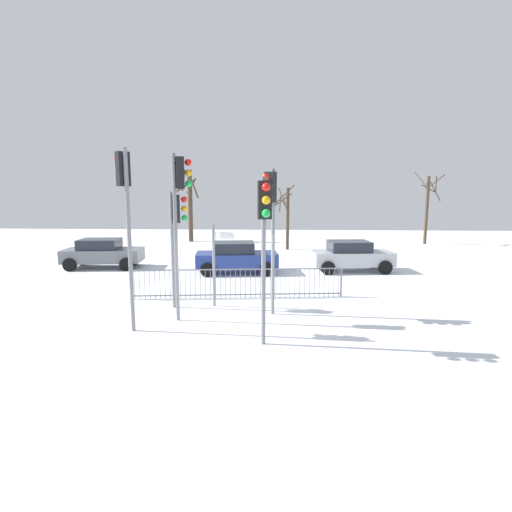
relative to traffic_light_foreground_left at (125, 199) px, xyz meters
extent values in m
plane|color=white|center=(2.69, 0.48, -3.62)|extent=(60.00, 60.00, 0.00)
cylinder|color=slate|center=(0.10, -0.10, -1.14)|extent=(0.11, 0.11, 4.96)
cube|color=black|center=(-0.02, 0.02, 0.78)|extent=(0.38, 0.38, 0.90)
sphere|color=red|center=(-0.20, 0.19, 1.08)|extent=(0.20, 0.20, 0.20)
sphere|color=orange|center=(-0.20, 0.19, 0.78)|extent=(0.20, 0.20, 0.20)
sphere|color=green|center=(-0.20, 0.19, 0.48)|extent=(0.20, 0.20, 0.20)
cylinder|color=slate|center=(0.66, 2.26, -1.71)|extent=(0.11, 0.11, 3.82)
cube|color=black|center=(0.82, 2.30, -0.35)|extent=(0.29, 0.36, 0.90)
sphere|color=red|center=(1.06, 2.36, -0.05)|extent=(0.20, 0.20, 0.20)
sphere|color=orange|center=(1.06, 2.36, -0.35)|extent=(0.20, 0.20, 0.20)
sphere|color=green|center=(1.06, 2.36, -0.65)|extent=(0.20, 0.20, 0.20)
cylinder|color=slate|center=(3.73, -0.92, -1.54)|extent=(0.11, 0.11, 4.17)
cube|color=black|center=(3.76, -1.08, 0.00)|extent=(0.35, 0.27, 0.90)
sphere|color=red|center=(3.80, -1.33, 0.30)|extent=(0.20, 0.20, 0.20)
sphere|color=orange|center=(3.80, -1.33, 0.00)|extent=(0.20, 0.20, 0.20)
sphere|color=green|center=(3.80, -1.33, -0.30)|extent=(0.20, 0.20, 0.20)
cylinder|color=slate|center=(3.94, 1.67, -1.37)|extent=(0.11, 0.11, 4.50)
cube|color=black|center=(3.85, 1.53, 0.33)|extent=(0.39, 0.36, 0.90)
sphere|color=red|center=(3.72, 1.32, 0.63)|extent=(0.20, 0.20, 0.20)
sphere|color=orange|center=(3.72, 1.32, 0.33)|extent=(0.20, 0.20, 0.20)
sphere|color=green|center=(3.72, 1.32, 0.03)|extent=(0.20, 0.20, 0.20)
cylinder|color=slate|center=(1.12, 0.89, -1.17)|extent=(0.11, 0.11, 4.90)
cube|color=black|center=(1.27, 0.96, 0.72)|extent=(0.32, 0.38, 0.90)
sphere|color=red|center=(1.50, 1.05, 1.02)|extent=(0.20, 0.20, 0.20)
sphere|color=orange|center=(1.50, 1.05, 0.72)|extent=(0.20, 0.20, 0.20)
sphere|color=green|center=(1.50, 1.05, 0.42)|extent=(0.20, 0.20, 0.20)
cylinder|color=slate|center=(1.97, 2.48, -2.24)|extent=(0.09, 0.09, 2.76)
cube|color=white|center=(2.34, 2.35, -1.21)|extent=(0.67, 0.26, 0.22)
cube|color=slate|center=(2.67, 3.60, -2.57)|extent=(7.54, 0.82, 0.04)
cube|color=slate|center=(2.67, 3.60, -3.50)|extent=(7.54, 0.82, 0.04)
cylinder|color=slate|center=(-1.01, 3.21, -3.10)|extent=(0.02, 0.02, 1.05)
cylinder|color=slate|center=(-0.83, 3.23, -3.10)|extent=(0.02, 0.02, 1.05)
cylinder|color=slate|center=(-0.65, 3.25, -3.10)|extent=(0.02, 0.02, 1.05)
cylinder|color=slate|center=(-0.47, 3.27, -3.10)|extent=(0.02, 0.02, 1.05)
cylinder|color=slate|center=(-0.29, 3.29, -3.10)|extent=(0.02, 0.02, 1.05)
cylinder|color=slate|center=(-0.11, 3.31, -3.10)|extent=(0.02, 0.02, 1.05)
cylinder|color=slate|center=(0.07, 3.33, -3.10)|extent=(0.02, 0.02, 1.05)
cylinder|color=slate|center=(0.25, 3.34, -3.10)|extent=(0.02, 0.02, 1.05)
cylinder|color=slate|center=(0.43, 3.36, -3.10)|extent=(0.02, 0.02, 1.05)
cylinder|color=slate|center=(0.61, 3.38, -3.10)|extent=(0.02, 0.02, 1.05)
cylinder|color=slate|center=(0.79, 3.40, -3.10)|extent=(0.02, 0.02, 1.05)
cylinder|color=slate|center=(0.97, 3.42, -3.10)|extent=(0.02, 0.02, 1.05)
cylinder|color=slate|center=(1.15, 3.44, -3.10)|extent=(0.02, 0.02, 1.05)
cylinder|color=slate|center=(1.32, 3.46, -3.10)|extent=(0.02, 0.02, 1.05)
cylinder|color=slate|center=(1.50, 3.47, -3.10)|extent=(0.02, 0.02, 1.05)
cylinder|color=slate|center=(1.68, 3.49, -3.10)|extent=(0.02, 0.02, 1.05)
cylinder|color=slate|center=(1.86, 3.51, -3.10)|extent=(0.02, 0.02, 1.05)
cylinder|color=slate|center=(2.04, 3.53, -3.10)|extent=(0.02, 0.02, 1.05)
cylinder|color=slate|center=(2.22, 3.55, -3.10)|extent=(0.02, 0.02, 1.05)
cylinder|color=slate|center=(2.40, 3.57, -3.10)|extent=(0.02, 0.02, 1.05)
cylinder|color=slate|center=(2.58, 3.59, -3.10)|extent=(0.02, 0.02, 1.05)
cylinder|color=slate|center=(2.76, 3.60, -3.10)|extent=(0.02, 0.02, 1.05)
cylinder|color=slate|center=(2.94, 3.62, -3.10)|extent=(0.02, 0.02, 1.05)
cylinder|color=slate|center=(3.12, 3.64, -3.10)|extent=(0.02, 0.02, 1.05)
cylinder|color=slate|center=(3.30, 3.66, -3.10)|extent=(0.02, 0.02, 1.05)
cylinder|color=slate|center=(3.48, 3.68, -3.10)|extent=(0.02, 0.02, 1.05)
cylinder|color=slate|center=(3.66, 3.70, -3.10)|extent=(0.02, 0.02, 1.05)
cylinder|color=slate|center=(3.83, 3.72, -3.10)|extent=(0.02, 0.02, 1.05)
cylinder|color=slate|center=(4.01, 3.74, -3.10)|extent=(0.02, 0.02, 1.05)
cylinder|color=slate|center=(4.19, 3.75, -3.10)|extent=(0.02, 0.02, 1.05)
cylinder|color=slate|center=(4.37, 3.77, -3.10)|extent=(0.02, 0.02, 1.05)
cylinder|color=slate|center=(4.55, 3.79, -3.10)|extent=(0.02, 0.02, 1.05)
cylinder|color=slate|center=(4.73, 3.81, -3.10)|extent=(0.02, 0.02, 1.05)
cylinder|color=slate|center=(4.91, 3.83, -3.10)|extent=(0.02, 0.02, 1.05)
cylinder|color=slate|center=(5.09, 3.85, -3.10)|extent=(0.02, 0.02, 1.05)
cylinder|color=slate|center=(5.27, 3.87, -3.10)|extent=(0.02, 0.02, 1.05)
cylinder|color=slate|center=(5.45, 3.88, -3.10)|extent=(0.02, 0.02, 1.05)
cylinder|color=slate|center=(5.63, 3.90, -3.10)|extent=(0.02, 0.02, 1.05)
cylinder|color=slate|center=(5.81, 3.92, -3.10)|extent=(0.02, 0.02, 1.05)
cylinder|color=slate|center=(5.99, 3.94, -3.10)|extent=(0.02, 0.02, 1.05)
cylinder|color=slate|center=(6.17, 3.96, -3.10)|extent=(0.02, 0.02, 1.05)
cylinder|color=slate|center=(6.35, 3.98, -3.10)|extent=(0.02, 0.02, 1.05)
cylinder|color=slate|center=(-1.10, 3.20, -3.10)|extent=(0.06, 0.06, 1.05)
cylinder|color=slate|center=(6.44, 3.99, -3.10)|extent=(0.06, 0.06, 1.05)
cube|color=#B2B5BA|center=(7.71, 8.94, -2.98)|extent=(3.95, 2.08, 0.65)
cube|color=#1E232D|center=(7.56, 8.92, -2.43)|extent=(2.04, 1.69, 0.55)
cylinder|color=black|center=(8.96, 9.92, -3.30)|extent=(0.66, 0.28, 0.64)
cylinder|color=black|center=(9.14, 8.23, -3.30)|extent=(0.66, 0.28, 0.64)
cylinder|color=black|center=(6.28, 9.65, -3.30)|extent=(0.66, 0.28, 0.64)
cylinder|color=black|center=(6.45, 7.95, -3.30)|extent=(0.66, 0.28, 0.64)
cube|color=navy|center=(2.19, 8.22, -2.98)|extent=(3.97, 2.12, 0.65)
cube|color=#1E232D|center=(2.04, 8.20, -2.43)|extent=(2.06, 1.71, 0.55)
cylinder|color=black|center=(3.44, 9.22, -3.30)|extent=(0.66, 0.29, 0.64)
cylinder|color=black|center=(3.63, 7.53, -3.30)|extent=(0.66, 0.29, 0.64)
cylinder|color=black|center=(0.75, 8.91, -3.30)|extent=(0.66, 0.29, 0.64)
cylinder|color=black|center=(0.95, 7.22, -3.30)|extent=(0.66, 0.29, 0.64)
cube|color=slate|center=(-4.68, 9.18, -2.98)|extent=(3.95, 2.07, 0.65)
cube|color=#1E232D|center=(-4.83, 9.17, -2.43)|extent=(2.04, 1.68, 0.55)
cylinder|color=black|center=(-3.42, 10.16, -3.30)|extent=(0.66, 0.28, 0.64)
cylinder|color=black|center=(-3.25, 8.47, -3.30)|extent=(0.66, 0.28, 0.64)
cylinder|color=black|center=(-6.11, 9.89, -3.30)|extent=(0.66, 0.28, 0.64)
cylinder|color=black|center=(-5.94, 8.20, -3.30)|extent=(0.66, 0.28, 0.64)
cylinder|color=#473828|center=(15.03, 19.81, -1.16)|extent=(0.23, 0.23, 4.93)
cylinder|color=#473828|center=(15.65, 20.19, 0.89)|extent=(0.85, 1.33, 1.08)
cylinder|color=#473828|center=(15.38, 19.30, 0.21)|extent=(1.09, 0.79, 1.38)
cylinder|color=#473828|center=(15.52, 19.62, 0.74)|extent=(0.46, 1.06, 1.13)
cylinder|color=#473828|center=(14.91, 19.34, 0.42)|extent=(0.99, 0.33, 0.60)
cylinder|color=#473828|center=(14.37, 19.59, 1.09)|extent=(0.52, 1.38, 1.10)
cylinder|color=#473828|center=(-2.56, 20.48, -0.89)|extent=(0.35, 0.35, 5.46)
cylinder|color=#473828|center=(-3.03, 20.48, 1.06)|extent=(0.12, 1.05, 1.67)
cylinder|color=#473828|center=(-3.01, 21.11, 0.66)|extent=(1.38, 1.03, 0.98)
cylinder|color=#473828|center=(-2.16, 20.30, 0.47)|extent=(0.51, 0.94, 1.52)
cylinder|color=#473828|center=(-2.51, 20.83, 0.65)|extent=(0.83, 0.24, 1.16)
cylinder|color=#473828|center=(4.79, 16.38, -1.58)|extent=(0.21, 0.21, 4.07)
cylinder|color=#473828|center=(4.49, 16.98, -0.34)|extent=(1.27, 0.69, 0.91)
cylinder|color=#473828|center=(4.41, 16.15, -0.08)|extent=(0.54, 0.86, 1.05)
cylinder|color=#473828|center=(4.28, 16.40, -0.58)|extent=(0.12, 1.09, 1.06)
cylinder|color=#473828|center=(4.64, 16.14, -0.74)|extent=(0.56, 0.40, 0.87)
cylinder|color=#473828|center=(4.57, 17.05, -0.01)|extent=(1.42, 0.52, 1.37)
camera|label=1|loc=(4.03, -10.81, 0.19)|focal=28.71mm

